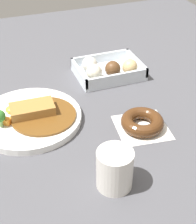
% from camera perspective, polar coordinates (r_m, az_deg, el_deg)
% --- Properties ---
extents(ground_plane, '(1.60, 1.60, 0.00)m').
position_cam_1_polar(ground_plane, '(0.92, -3.26, -0.46)').
color(ground_plane, '#4C4C51').
extents(curry_plate, '(0.27, 0.27, 0.06)m').
position_cam_1_polar(curry_plate, '(0.91, -11.23, -0.79)').
color(curry_plate, white).
rests_on(curry_plate, ground_plane).
extents(donut_box, '(0.20, 0.15, 0.06)m').
position_cam_1_polar(donut_box, '(1.08, 1.60, 7.02)').
color(donut_box, silver).
rests_on(donut_box, ground_plane).
extents(chocolate_ring_donut, '(0.14, 0.14, 0.03)m').
position_cam_1_polar(chocolate_ring_donut, '(0.88, 7.37, -1.72)').
color(chocolate_ring_donut, white).
rests_on(chocolate_ring_donut, ground_plane).
extents(coffee_mug, '(0.08, 0.08, 0.09)m').
position_cam_1_polar(coffee_mug, '(0.71, 2.79, -9.47)').
color(coffee_mug, silver).
rests_on(coffee_mug, ground_plane).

